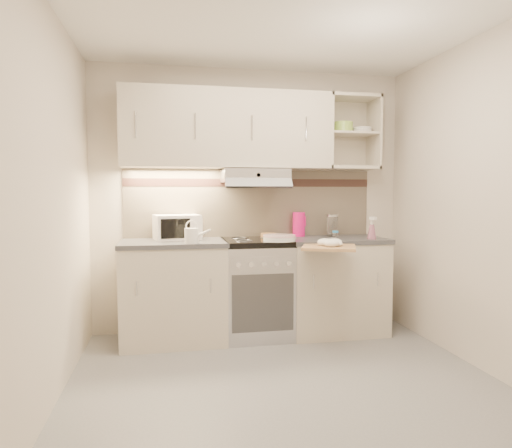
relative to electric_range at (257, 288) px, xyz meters
name	(u,v)px	position (x,y,z in m)	size (l,w,h in m)	color
ground	(287,385)	(0.00, -1.10, -0.45)	(3.00, 3.00, 0.00)	gray
room_shell	(276,152)	(0.00, -0.73, 1.18)	(3.04, 2.84, 2.52)	beige
base_cabinet_left	(174,293)	(-0.75, 0.00, -0.02)	(0.90, 0.60, 0.86)	beige
worktop_left	(173,243)	(-0.75, 0.00, 0.43)	(0.92, 0.62, 0.04)	#47474C
base_cabinet_right	(334,287)	(0.75, 0.00, -0.02)	(0.90, 0.60, 0.86)	beige
worktop_right	(334,240)	(0.75, 0.00, 0.43)	(0.92, 0.62, 0.04)	#47474C
electric_range	(257,288)	(0.00, 0.00, 0.00)	(0.60, 0.60, 0.90)	#B7B7BC
microwave	(177,227)	(-0.71, 0.12, 0.56)	(0.44, 0.36, 0.22)	white
watering_can	(192,235)	(-0.59, -0.22, 0.52)	(0.23, 0.12, 0.20)	white
plate_stack	(279,238)	(0.17, -0.18, 0.48)	(0.29, 0.29, 0.06)	silver
bread_loaf	(269,235)	(0.15, 0.15, 0.47)	(0.16, 0.16, 0.04)	#AA8F4B
pink_pitcher	(299,224)	(0.46, 0.20, 0.57)	(0.13, 0.12, 0.24)	#E60E72
glass_jar	(332,225)	(0.78, 0.14, 0.56)	(0.11, 0.11, 0.21)	white
spice_jar	(335,235)	(0.70, -0.16, 0.49)	(0.05, 0.05, 0.08)	white
spray_bottle	(372,230)	(1.03, -0.20, 0.53)	(0.08, 0.08, 0.22)	#FF9AC2
cutting_board	(329,247)	(0.52, -0.49, 0.42)	(0.43, 0.39, 0.02)	tan
dish_towel	(332,242)	(0.54, -0.51, 0.47)	(0.24, 0.20, 0.06)	white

